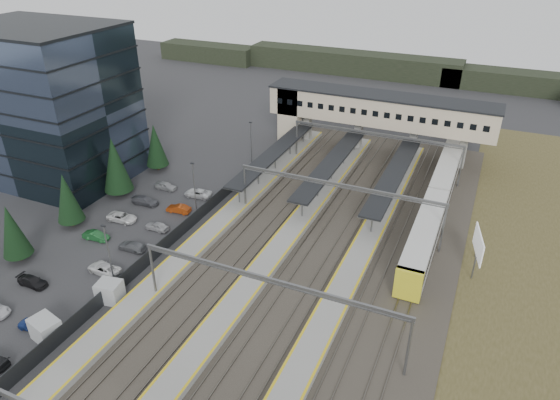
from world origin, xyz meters
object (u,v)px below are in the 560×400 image
at_px(office_building, 46,104).
at_px(train, 447,172).
at_px(relay_cabin_far, 110,291).
at_px(relay_cabin_near, 46,329).
at_px(billboard, 478,245).
at_px(footbridge, 364,110).

xyz_separation_m(office_building, train, (60.00, 22.20, -10.00)).
bearing_deg(relay_cabin_far, relay_cabin_near, -103.75).
xyz_separation_m(relay_cabin_near, relay_cabin_far, (1.81, 7.40, -0.04)).
relative_size(office_building, relay_cabin_near, 7.13).
height_order(office_building, billboard, office_building).
relative_size(footbridge, billboard, 7.09).
xyz_separation_m(office_building, relay_cabin_far, (29.60, -22.45, -11.00)).
height_order(relay_cabin_far, billboard, billboard).
distance_m(relay_cabin_near, footbridge, 62.29).
bearing_deg(billboard, train, 106.29).
xyz_separation_m(relay_cabin_far, billboard, (36.77, 22.85, 2.08)).
bearing_deg(relay_cabin_near, billboard, 38.10).
bearing_deg(relay_cabin_near, footbridge, 75.11).
bearing_deg(relay_cabin_near, train, 58.26).
relative_size(office_building, footbridge, 0.60).
distance_m(office_building, billboard, 66.97).
bearing_deg(office_building, footbridge, 34.47).
bearing_deg(relay_cabin_far, train, 55.76).
bearing_deg(relay_cabin_near, relay_cabin_far, 76.25).
bearing_deg(train, relay_cabin_far, -124.24).
height_order(relay_cabin_near, relay_cabin_far, relay_cabin_near).
distance_m(footbridge, billboard, 37.57).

